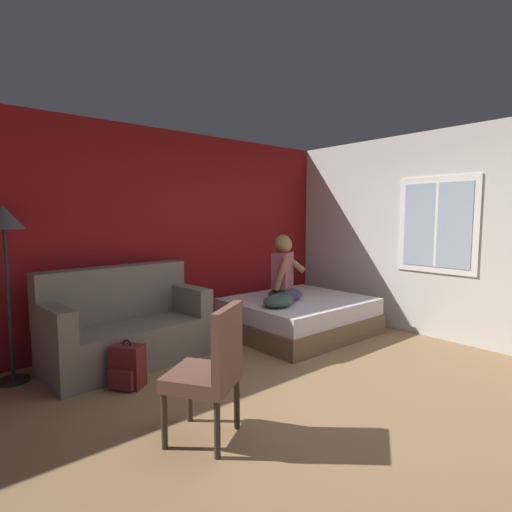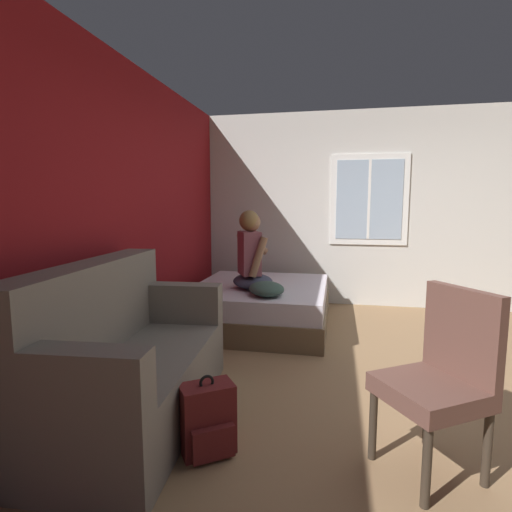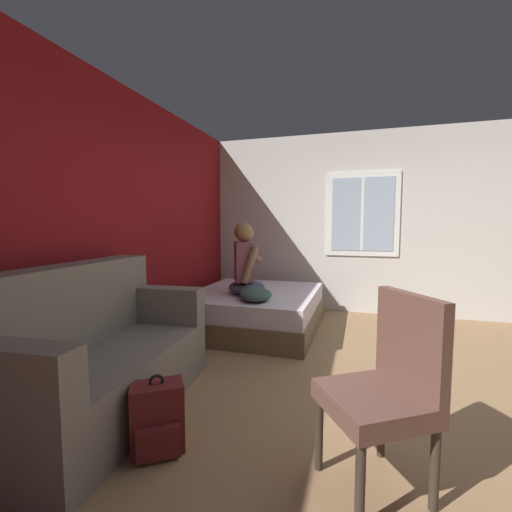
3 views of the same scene
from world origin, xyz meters
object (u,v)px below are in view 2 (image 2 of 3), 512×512
side_chair (441,374)px  cell_phone (268,295)px  couch (125,360)px  throw_pillow (267,289)px  backpack (208,420)px  person_seated (251,257)px  bed (261,305)px

side_chair → cell_phone: bearing=33.5°
couch → throw_pillow: couch is taller
backpack → cell_phone: size_ratio=3.18×
cell_phone → backpack: bearing=171.4°
backpack → couch: bearing=68.3°
side_chair → person_seated: 2.65m
backpack → side_chair: bearing=-85.2°
side_chair → couch: bearing=85.3°
bed → backpack: 2.51m
bed → side_chair: side_chair is taller
throw_pillow → cell_phone: throw_pillow is taller
backpack → person_seated: bearing=5.9°
backpack → cell_phone: cell_phone is taller
backpack → throw_pillow: throw_pillow is taller
side_chair → cell_phone: size_ratio=6.81×
bed → cell_phone: 0.61m
person_seated → cell_phone: person_seated is taller
person_seated → couch: bearing=168.3°
bed → couch: 2.30m
bed → backpack: size_ratio=3.94×
bed → person_seated: (-0.22, 0.06, 0.60)m
side_chair → throw_pillow: side_chair is taller
couch → person_seated: person_seated is taller
side_chair → person_seated: size_ratio=1.12×
side_chair → cell_phone: (1.86, 1.23, -0.05)m
person_seated → backpack: bearing=-174.1°
backpack → throw_pillow: (1.96, 0.01, 0.36)m
couch → backpack: size_ratio=3.84×
side_chair → throw_pillow: 2.24m
couch → cell_phone: (1.71, -0.67, 0.09)m
couch → throw_pillow: 1.83m
bed → throw_pillow: size_ratio=3.76×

